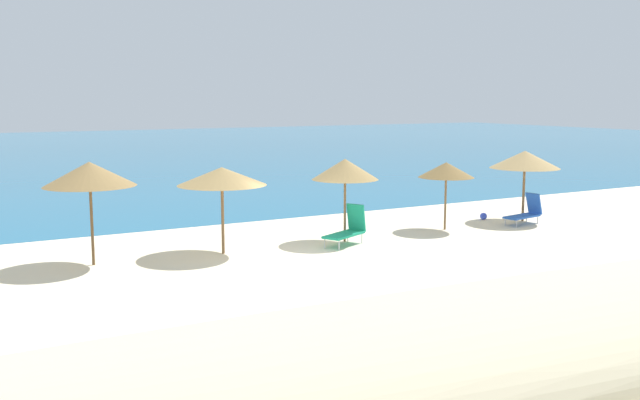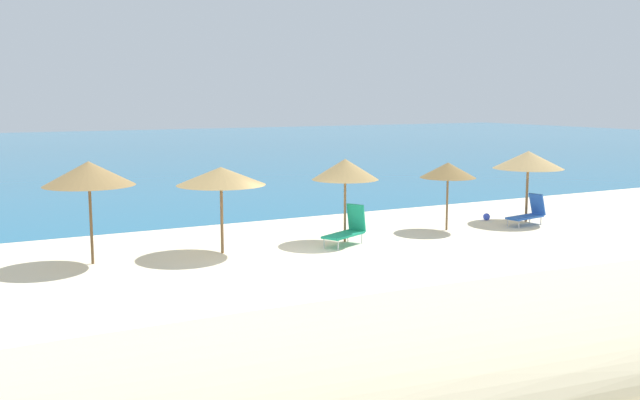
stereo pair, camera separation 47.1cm
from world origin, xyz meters
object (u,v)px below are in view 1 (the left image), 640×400
object	(u,v)px
lounge_chair_0	(526,212)
beach_ball	(483,216)
lounge_chair_1	(348,229)
beach_umbrella_3	(345,169)
beach_umbrella_5	(525,160)
beach_umbrella_4	(446,170)
beach_umbrella_1	(90,174)
beach_umbrella_2	(222,176)

from	to	relation	value
lounge_chair_0	beach_ball	xyz separation A→B (m)	(-0.71, 1.47, -0.30)
lounge_chair_1	beach_umbrella_3	bearing A→B (deg)	-46.58
beach_umbrella_5	beach_umbrella_4	bearing A→B (deg)	179.65
beach_umbrella_3	beach_umbrella_4	world-z (taller)	beach_umbrella_3
beach_umbrella_1	beach_umbrella_4	size ratio (longest dim) A/B	1.21
beach_umbrella_1	beach_umbrella_3	bearing A→B (deg)	-4.44
beach_umbrella_1	lounge_chair_0	xyz separation A→B (m)	(15.36, -1.12, -2.13)
lounge_chair_1	beach_umbrella_4	bearing A→B (deg)	-108.56
beach_umbrella_5	lounge_chair_1	distance (m)	8.33
beach_umbrella_1	beach_umbrella_5	bearing A→B (deg)	-2.06
beach_umbrella_1	beach_umbrella_3	xyz separation A→B (m)	(7.85, -0.61, -0.20)
beach_umbrella_1	beach_umbrella_3	world-z (taller)	beach_umbrella_1
beach_umbrella_3	beach_umbrella_4	xyz separation A→B (m)	(4.19, 0.07, -0.24)
beach_umbrella_5	lounge_chair_1	size ratio (longest dim) A/B	1.53
beach_umbrella_2	beach_umbrella_5	distance (m)	12.05
beach_umbrella_2	beach_ball	world-z (taller)	beach_umbrella_2
beach_umbrella_1	beach_umbrella_2	bearing A→B (deg)	-5.99
beach_umbrella_5	beach_ball	xyz separation A→B (m)	(-1.12, 0.92, -2.20)
beach_umbrella_5	beach_ball	distance (m)	2.63
beach_umbrella_3	beach_umbrella_5	world-z (taller)	beach_umbrella_3
lounge_chair_0	lounge_chair_1	bearing A→B (deg)	80.13
beach_umbrella_3	lounge_chair_0	xyz separation A→B (m)	(7.51, -0.51, -1.93)
beach_umbrella_2	beach_umbrella_5	world-z (taller)	beach_umbrella_5
beach_umbrella_3	beach_ball	xyz separation A→B (m)	(6.80, 0.96, -2.22)
beach_umbrella_5	lounge_chair_0	world-z (taller)	beach_umbrella_5
beach_umbrella_2	beach_umbrella_3	distance (m)	4.14
beach_umbrella_1	beach_umbrella_2	distance (m)	3.75
beach_umbrella_2	beach_umbrella_5	bearing A→B (deg)	-0.84
beach_umbrella_4	beach_ball	size ratio (longest dim) A/B	8.90
beach_ball	lounge_chair_1	bearing A→B (deg)	-168.28
beach_umbrella_5	beach_ball	world-z (taller)	beach_umbrella_5
beach_umbrella_4	beach_ball	xyz separation A→B (m)	(2.61, 0.89, -1.99)
beach_umbrella_2	beach_ball	size ratio (longest dim) A/B	9.88
beach_umbrella_1	beach_umbrella_2	size ratio (longest dim) A/B	1.09
beach_umbrella_4	beach_umbrella_5	distance (m)	3.74
beach_umbrella_4	lounge_chair_1	world-z (taller)	beach_umbrella_4
beach_umbrella_2	lounge_chair_1	xyz separation A→B (m)	(3.95, -0.71, -1.83)
beach_umbrella_3	beach_umbrella_5	xyz separation A→B (m)	(7.92, 0.04, -0.03)
beach_umbrella_3	lounge_chair_0	size ratio (longest dim) A/B	1.56
beach_umbrella_5	lounge_chair_0	distance (m)	2.02
beach_umbrella_2	beach_ball	bearing A→B (deg)	3.88
beach_umbrella_4	lounge_chair_0	size ratio (longest dim) A/B	1.39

